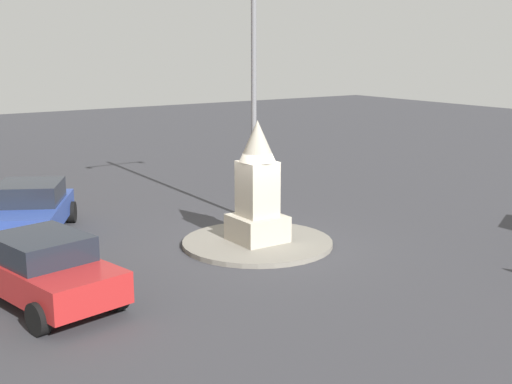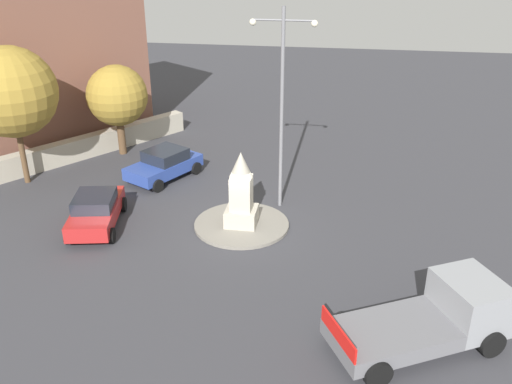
% 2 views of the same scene
% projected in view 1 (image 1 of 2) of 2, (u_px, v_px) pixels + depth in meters
% --- Properties ---
extents(ground_plane, '(80.00, 80.00, 0.00)m').
position_uv_depth(ground_plane, '(257.00, 245.00, 18.27)').
color(ground_plane, '#38383D').
extents(traffic_island, '(4.03, 4.03, 0.13)m').
position_uv_depth(traffic_island, '(257.00, 243.00, 18.26)').
color(traffic_island, gray).
rests_on(traffic_island, ground).
extents(monument, '(1.30, 1.30, 3.23)m').
position_uv_depth(monument, '(257.00, 189.00, 17.94)').
color(monument, '#B2AA99').
rests_on(monument, traffic_island).
extents(streetlamp, '(2.74, 0.28, 8.74)m').
position_uv_depth(streetlamp, '(254.00, 48.00, 19.73)').
color(streetlamp, slate).
rests_on(streetlamp, ground).
extents(car_red_far_side, '(2.59, 4.28, 1.47)m').
position_uv_depth(car_red_far_side, '(42.00, 268.00, 14.01)').
color(car_red_far_side, '#B22323').
rests_on(car_red_far_side, ground).
extents(car_blue_waiting, '(3.44, 4.28, 1.49)m').
position_uv_depth(car_blue_waiting, '(30.00, 209.00, 19.07)').
color(car_blue_waiting, '#2D479E').
rests_on(car_blue_waiting, ground).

